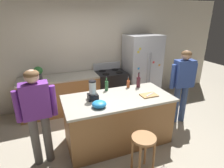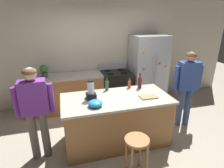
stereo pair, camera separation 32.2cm
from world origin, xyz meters
TOP-DOWN VIEW (x-y plane):
  - ground_plane at (0.00, 0.00)m, footprint 14.00×14.00m
  - back_wall at (0.00, 1.95)m, footprint 8.00×0.10m
  - kitchen_island at (0.00, 0.00)m, footprint 1.94×0.93m
  - back_counter_run at (-0.80, 1.55)m, footprint 2.00×0.64m
  - refrigerator at (1.33, 1.50)m, footprint 0.90×0.73m
  - stove_range at (0.43, 1.52)m, footprint 0.76×0.65m
  - person_by_island_left at (-1.35, -0.07)m, footprint 0.59×0.24m
  - person_by_sink_right at (1.56, 0.15)m, footprint 0.60×0.27m
  - bar_stool at (0.06, -0.84)m, footprint 0.36×0.36m
  - potted_plant at (-1.30, 1.55)m, footprint 0.20×0.20m
  - blender_appliance at (-0.44, 0.07)m, footprint 0.17×0.17m
  - bottle_cooking_sauce at (0.38, 0.38)m, footprint 0.06×0.06m
  - bottle_olive_oil at (-0.08, 0.39)m, footprint 0.07×0.07m
  - bottle_wine at (0.58, 0.31)m, footprint 0.08×0.08m
  - mixing_bowl at (-0.42, -0.23)m, footprint 0.23×0.23m
  - cutting_board at (0.55, -0.13)m, footprint 0.30×0.20m
  - chef_knife at (0.57, -0.13)m, footprint 0.21×0.13m

SIDE VIEW (x-z plane):
  - ground_plane at x=0.00m, z-range 0.00..0.00m
  - back_counter_run at x=-0.80m, z-range 0.00..0.91m
  - kitchen_island at x=0.00m, z-range 0.00..0.92m
  - stove_range at x=0.43m, z-range -0.08..1.02m
  - bar_stool at x=0.06m, z-range 0.18..0.81m
  - refrigerator at x=1.33m, z-range 0.00..1.82m
  - cutting_board at x=0.55m, z-range 0.91..0.93m
  - chef_knife at x=0.57m, z-range 0.93..0.94m
  - person_by_island_left at x=-1.35m, z-range 0.17..1.75m
  - mixing_bowl at x=-0.42m, z-range 0.91..1.02m
  - person_by_sink_right at x=1.56m, z-range 0.17..1.80m
  - bottle_cooking_sauce at x=0.38m, z-range 0.88..1.10m
  - bottle_olive_oil at x=-0.08m, z-range 0.88..1.15m
  - bottle_wine at x=0.58m, z-range 0.87..1.19m
  - blender_appliance at x=-0.44m, z-range 0.89..1.24m
  - potted_plant at x=-1.30m, z-range 0.94..1.24m
  - back_wall at x=0.00m, z-range 0.00..2.70m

